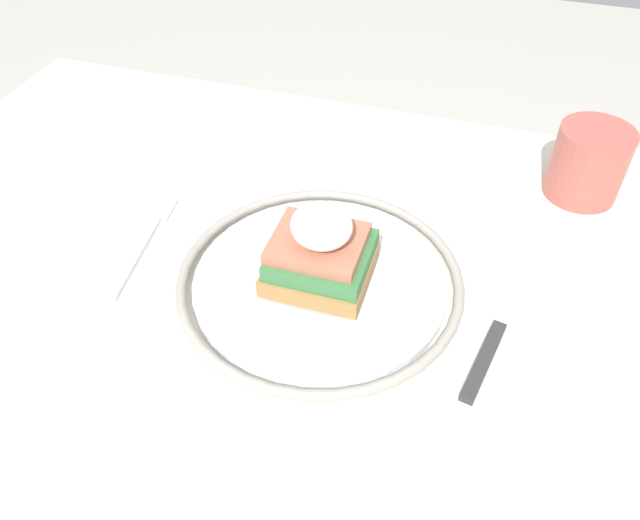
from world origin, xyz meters
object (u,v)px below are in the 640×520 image
at_px(sandwich, 320,251).
at_px(knife, 495,336).
at_px(plate, 320,281).
at_px(fork, 145,239).
at_px(cup, 589,162).

distance_m(sandwich, knife, 0.17).
relative_size(plate, sandwich, 2.91).
distance_m(plate, fork, 0.19).
height_order(plate, cup, cup).
xyz_separation_m(sandwich, cup, (0.23, 0.23, -0.01)).
relative_size(sandwich, cup, 1.15).
xyz_separation_m(fork, knife, (0.36, -0.02, 0.00)).
bearing_deg(knife, fork, 176.36).
bearing_deg(sandwich, knife, -4.56).
relative_size(plate, cup, 3.37).
height_order(plate, sandwich, sandwich).
bearing_deg(plate, knife, -4.80).
relative_size(sandwich, knife, 0.51).
distance_m(fork, knife, 0.36).
height_order(plate, fork, plate).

